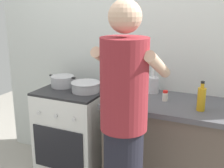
{
  "coord_description": "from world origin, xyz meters",
  "views": [
    {
      "loc": [
        1.06,
        -2.09,
        1.68
      ],
      "look_at": [
        0.05,
        0.12,
        1.0
      ],
      "focal_mm": 47.2,
      "sensor_mm": 36.0,
      "label": 1
    }
  ],
  "objects_px": {
    "mixing_bowl": "(86,86)",
    "person": "(124,134)",
    "spice_bottle": "(165,96)",
    "pot": "(63,81)",
    "stove_range": "(76,133)",
    "utensil_crock": "(153,83)",
    "oil_bottle": "(201,99)"
  },
  "relations": [
    {
      "from": "pot",
      "to": "mixing_bowl",
      "type": "distance_m",
      "value": 0.28
    },
    {
      "from": "utensil_crock",
      "to": "spice_bottle",
      "type": "height_order",
      "value": "utensil_crock"
    },
    {
      "from": "utensil_crock",
      "to": "spice_bottle",
      "type": "xyz_separation_m",
      "value": [
        0.15,
        -0.18,
        -0.04
      ]
    },
    {
      "from": "utensil_crock",
      "to": "person",
      "type": "relative_size",
      "value": 0.18
    },
    {
      "from": "mixing_bowl",
      "to": "oil_bottle",
      "type": "xyz_separation_m",
      "value": [
        1.02,
        -0.07,
        0.04
      ]
    },
    {
      "from": "pot",
      "to": "spice_bottle",
      "type": "distance_m",
      "value": 1.0
    },
    {
      "from": "spice_bottle",
      "to": "oil_bottle",
      "type": "xyz_separation_m",
      "value": [
        0.3,
        -0.11,
        0.05
      ]
    },
    {
      "from": "person",
      "to": "mixing_bowl",
      "type": "bearing_deg",
      "value": 136.0
    },
    {
      "from": "oil_bottle",
      "to": "person",
      "type": "distance_m",
      "value": 0.68
    },
    {
      "from": "mixing_bowl",
      "to": "person",
      "type": "bearing_deg",
      "value": -44.0
    },
    {
      "from": "spice_bottle",
      "to": "person",
      "type": "xyz_separation_m",
      "value": [
        -0.1,
        -0.64,
        -0.08
      ]
    },
    {
      "from": "mixing_bowl",
      "to": "utensil_crock",
      "type": "distance_m",
      "value": 0.61
    },
    {
      "from": "stove_range",
      "to": "person",
      "type": "bearing_deg",
      "value": -39.54
    },
    {
      "from": "stove_range",
      "to": "mixing_bowl",
      "type": "xyz_separation_m",
      "value": [
        0.14,
        -0.03,
        0.5
      ]
    },
    {
      "from": "oil_bottle",
      "to": "utensil_crock",
      "type": "bearing_deg",
      "value": 147.82
    },
    {
      "from": "stove_range",
      "to": "mixing_bowl",
      "type": "height_order",
      "value": "mixing_bowl"
    },
    {
      "from": "utensil_crock",
      "to": "spice_bottle",
      "type": "relative_size",
      "value": 3.44
    },
    {
      "from": "spice_bottle",
      "to": "mixing_bowl",
      "type": "bearing_deg",
      "value": -176.77
    },
    {
      "from": "spice_bottle",
      "to": "oil_bottle",
      "type": "height_order",
      "value": "oil_bottle"
    },
    {
      "from": "spice_bottle",
      "to": "pot",
      "type": "bearing_deg",
      "value": 179.44
    },
    {
      "from": "utensil_crock",
      "to": "spice_bottle",
      "type": "distance_m",
      "value": 0.24
    },
    {
      "from": "mixing_bowl",
      "to": "utensil_crock",
      "type": "xyz_separation_m",
      "value": [
        0.56,
        0.22,
        0.04
      ]
    },
    {
      "from": "mixing_bowl",
      "to": "spice_bottle",
      "type": "distance_m",
      "value": 0.72
    },
    {
      "from": "stove_range",
      "to": "pot",
      "type": "xyz_separation_m",
      "value": [
        -0.14,
        0.02,
        0.5
      ]
    },
    {
      "from": "utensil_crock",
      "to": "mixing_bowl",
      "type": "bearing_deg",
      "value": -158.87
    },
    {
      "from": "oil_bottle",
      "to": "person",
      "type": "xyz_separation_m",
      "value": [
        -0.4,
        -0.53,
        -0.13
      ]
    },
    {
      "from": "mixing_bowl",
      "to": "person",
      "type": "height_order",
      "value": "person"
    },
    {
      "from": "stove_range",
      "to": "pot",
      "type": "relative_size",
      "value": 3.17
    },
    {
      "from": "stove_range",
      "to": "spice_bottle",
      "type": "height_order",
      "value": "spice_bottle"
    },
    {
      "from": "mixing_bowl",
      "to": "oil_bottle",
      "type": "distance_m",
      "value": 1.02
    },
    {
      "from": "pot",
      "to": "oil_bottle",
      "type": "xyz_separation_m",
      "value": [
        1.3,
        -0.12,
        0.04
      ]
    },
    {
      "from": "mixing_bowl",
      "to": "person",
      "type": "relative_size",
      "value": 0.16
    }
  ]
}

